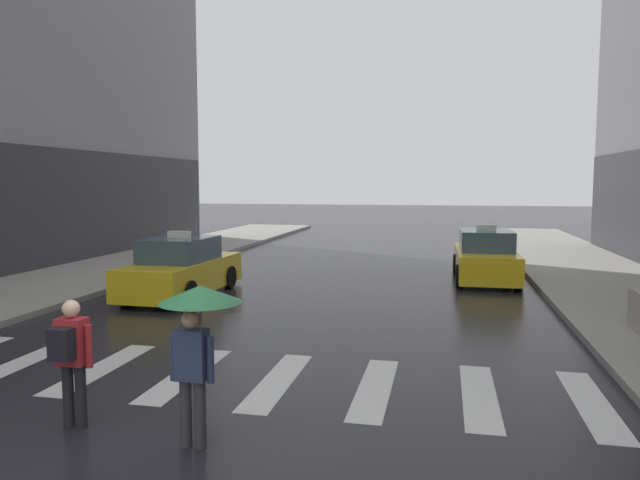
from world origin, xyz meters
TOP-DOWN VIEW (x-y plane):
  - ground_plane at (0.00, 0.00)m, footprint 160.00×160.00m
  - crosswalk_markings at (-0.00, 3.00)m, footprint 11.30×2.80m
  - taxi_lead at (-3.84, 9.35)m, footprint 2.02×4.58m
  - taxi_second at (4.62, 13.77)m, footprint 1.98×4.57m
  - pedestrian_with_umbrella at (0.52, 0.54)m, footprint 0.96×0.96m
  - pedestrian_with_backpack at (-1.28, 0.73)m, footprint 0.55×0.43m

SIDE VIEW (x-z plane):
  - ground_plane at x=0.00m, z-range 0.00..0.00m
  - crosswalk_markings at x=0.00m, z-range 0.00..0.01m
  - taxi_lead at x=-3.84m, z-range -0.18..1.63m
  - taxi_second at x=4.62m, z-range -0.18..1.63m
  - pedestrian_with_backpack at x=-1.28m, z-range 0.15..1.80m
  - pedestrian_with_umbrella at x=0.52m, z-range 0.55..2.49m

